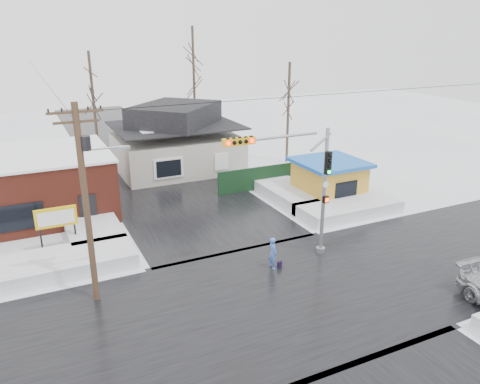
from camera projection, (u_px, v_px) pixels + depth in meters
name	position (u px, v px, depth m)	size (l,w,h in m)	color
ground	(286.00, 295.00, 21.77)	(120.00, 120.00, 0.00)	white
road_ns	(286.00, 295.00, 21.76)	(10.00, 120.00, 0.02)	black
road_ew	(286.00, 295.00, 21.76)	(120.00, 10.00, 0.02)	black
snowbank_nw	(65.00, 263.00, 23.93)	(7.00, 3.00, 0.80)	white
snowbank_ne	(348.00, 208.00, 31.26)	(7.00, 3.00, 0.80)	white
snowbank_nside_w	(90.00, 222.00, 29.00)	(3.00, 8.00, 0.80)	white
snowbank_nside_e	(284.00, 190.00, 34.70)	(3.00, 8.00, 0.80)	white
traffic_signal	(300.00, 178.00, 23.78)	(6.05, 0.68, 7.00)	gray
utility_pole	(87.00, 194.00, 19.83)	(3.15, 0.44, 9.00)	#382619
brick_building	(13.00, 187.00, 30.22)	(12.20, 8.20, 4.12)	maroon
marquee_sign	(56.00, 219.00, 25.55)	(2.20, 0.21, 2.55)	black
house	(176.00, 140.00, 40.44)	(10.40, 8.40, 5.76)	beige
kiosk	(329.00, 180.00, 33.66)	(4.60, 4.60, 2.88)	gold
fence	(266.00, 177.00, 36.03)	(8.00, 0.12, 1.80)	black
tree_far_left	(91.00, 76.00, 39.64)	(3.00, 3.00, 10.00)	#332821
tree_far_mid	(193.00, 53.00, 44.89)	(3.00, 3.00, 12.00)	#332821
tree_far_right	(289.00, 83.00, 41.31)	(3.00, 3.00, 9.00)	#332821
pedestrian	(273.00, 253.00, 23.96)	(0.62, 0.41, 1.71)	#4569C2
shopping_bag	(280.00, 265.00, 24.20)	(0.28, 0.12, 0.35)	black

